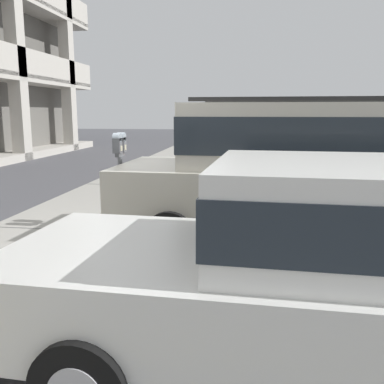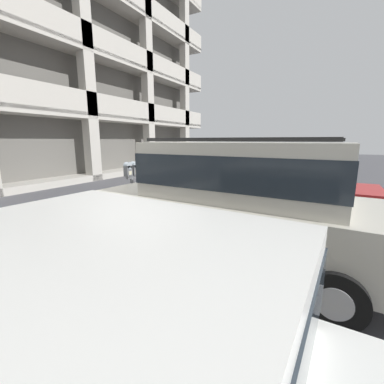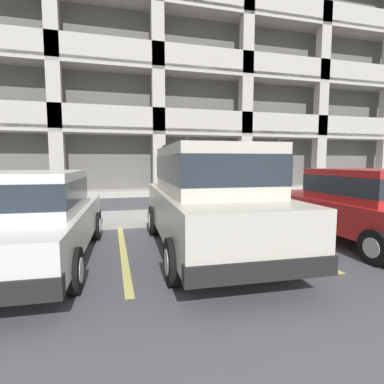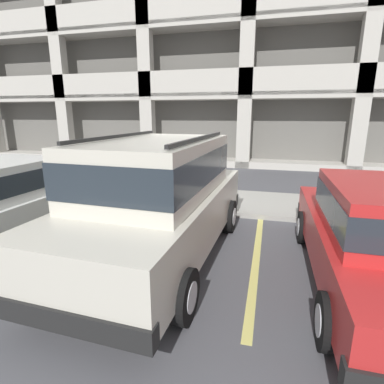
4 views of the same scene
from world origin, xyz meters
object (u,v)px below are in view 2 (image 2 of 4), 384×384
silver_suv (240,199)px  parking_meter_near (132,179)px  dark_hatchback (287,186)px  red_sedan (82,343)px

silver_suv → parking_meter_near: silver_suv is taller
dark_hatchback → parking_meter_near: bearing=137.6°
silver_suv → dark_hatchback: bearing=-1.8°
red_sedan → parking_meter_near: parking_meter_near is taller
dark_hatchback → red_sedan: bearing=178.2°
silver_suv → red_sedan: size_ratio=1.06×
silver_suv → dark_hatchback: 3.22m
silver_suv → parking_meter_near: bearing=86.7°
red_sedan → parking_meter_near: (3.27, 2.50, 0.37)m
parking_meter_near → red_sedan: bearing=-142.6°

